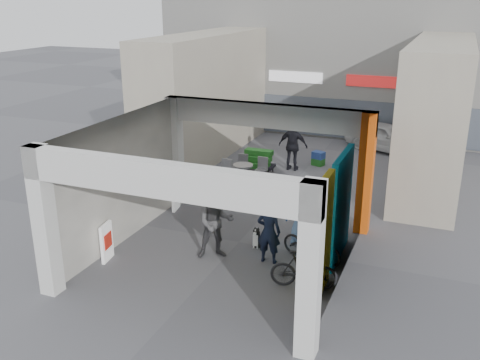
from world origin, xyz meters
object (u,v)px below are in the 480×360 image
at_px(border_collie, 257,239).
at_px(produce_stand, 257,164).
at_px(bicycle_front, 312,244).
at_px(white_van, 386,137).
at_px(bicycle_rear, 304,270).
at_px(cafe_set, 243,173).
at_px(man_with_dog, 269,232).
at_px(man_elderly, 302,211).
at_px(man_crates, 293,146).
at_px(man_back_turned, 215,222).

bearing_deg(border_collie, produce_stand, 98.38).
relative_size(bicycle_front, white_van, 0.46).
height_order(produce_stand, bicycle_rear, bicycle_rear).
xyz_separation_m(cafe_set, border_collie, (2.31, -4.78, -0.08)).
relative_size(cafe_set, man_with_dog, 0.90).
relative_size(border_collie, white_van, 0.17).
xyz_separation_m(man_elderly, bicycle_front, (0.52, -0.92, -0.48)).
bearing_deg(bicycle_rear, man_crates, 6.84).
relative_size(bicycle_rear, white_van, 0.43).
xyz_separation_m(produce_stand, bicycle_rear, (3.95, -7.63, 0.13)).
height_order(produce_stand, man_crates, man_crates).
bearing_deg(man_crates, produce_stand, 35.13).
distance_m(man_elderly, white_van, 10.23).
distance_m(border_collie, bicycle_rear, 2.37).
bearing_deg(man_with_dog, cafe_set, -66.07).
bearing_deg(cafe_set, bicycle_front, -52.08).
bearing_deg(produce_stand, man_with_dog, -72.80).
distance_m(cafe_set, man_with_dog, 6.19).
relative_size(cafe_set, man_crates, 0.77).
xyz_separation_m(produce_stand, bicycle_front, (3.77, -6.23, 0.10)).
xyz_separation_m(man_back_turned, man_crates, (-0.24, 7.72, -0.00)).
distance_m(cafe_set, man_crates, 2.48).
height_order(man_with_dog, man_crates, man_crates).
bearing_deg(white_van, bicycle_front, -157.08).
height_order(produce_stand, border_collie, produce_stand).
relative_size(cafe_set, border_collie, 2.49).
distance_m(produce_stand, white_van, 6.41).
bearing_deg(man_crates, man_with_dog, 104.22).
relative_size(produce_stand, man_crates, 0.66).
bearing_deg(border_collie, cafe_set, 104.10).
bearing_deg(cafe_set, man_elderly, -50.37).
xyz_separation_m(produce_stand, white_van, (4.15, 4.88, 0.28)).
bearing_deg(man_elderly, bicycle_rear, -62.38).
bearing_deg(border_collie, white_van, 68.18).
xyz_separation_m(cafe_set, produce_stand, (0.10, 1.26, 0.01)).
xyz_separation_m(produce_stand, man_elderly, (3.25, -5.30, 0.59)).
xyz_separation_m(man_back_turned, bicycle_front, (2.36, 0.74, -0.54)).
distance_m(man_elderly, man_crates, 6.41).
bearing_deg(man_back_turned, bicycle_rear, -45.37).
height_order(produce_stand, bicycle_front, bicycle_front).
bearing_deg(border_collie, bicycle_front, -18.68).
height_order(cafe_set, man_elderly, man_elderly).
bearing_deg(man_with_dog, man_crates, -81.75).
distance_m(border_collie, man_elderly, 1.44).
relative_size(man_back_turned, man_crates, 1.00).
distance_m(man_crates, white_van, 5.10).
bearing_deg(produce_stand, border_collie, -75.12).
distance_m(cafe_set, man_back_turned, 5.94).
distance_m(produce_stand, man_with_dog, 7.29).
relative_size(cafe_set, white_van, 0.42).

